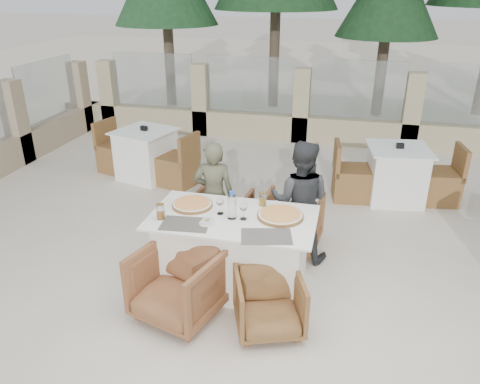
% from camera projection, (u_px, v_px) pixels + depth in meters
% --- Properties ---
extents(ground, '(80.00, 80.00, 0.00)m').
position_uv_depth(ground, '(244.00, 278.00, 4.90)').
color(ground, beige).
rests_on(ground, ground).
extents(sand_patch, '(30.00, 16.00, 0.01)m').
position_uv_depth(sand_patch, '(330.00, 66.00, 17.32)').
color(sand_patch, '#F2E5C6').
rests_on(sand_patch, ground).
extents(perimeter_wall_far, '(10.00, 0.34, 1.60)m').
position_uv_depth(perimeter_wall_far, '(302.00, 100.00, 8.83)').
color(perimeter_wall_far, tan).
rests_on(perimeter_wall_far, ground).
extents(pine_centre, '(2.20, 2.20, 5.00)m').
position_uv_depth(pine_centre, '(390.00, 0.00, 9.94)').
color(pine_centre, '#1D4420').
rests_on(pine_centre, ground).
extents(dining_table, '(1.60, 0.90, 0.77)m').
position_uv_depth(dining_table, '(233.00, 251.00, 4.66)').
color(dining_table, white).
rests_on(dining_table, ground).
extents(placemat_near_left, '(0.48, 0.34, 0.00)m').
position_uv_depth(placemat_near_left, '(185.00, 224.00, 4.36)').
color(placemat_near_left, '#56524A').
rests_on(placemat_near_left, dining_table).
extents(placemat_near_right, '(0.51, 0.39, 0.00)m').
position_uv_depth(placemat_near_right, '(266.00, 236.00, 4.15)').
color(placemat_near_right, '#5D5750').
rests_on(placemat_near_right, dining_table).
extents(pizza_left, '(0.49, 0.49, 0.05)m').
position_uv_depth(pizza_left, '(192.00, 204.00, 4.70)').
color(pizza_left, '#DC5D1E').
rests_on(pizza_left, dining_table).
extents(pizza_right, '(0.57, 0.57, 0.06)m').
position_uv_depth(pizza_right, '(280.00, 215.00, 4.48)').
color(pizza_right, '#CE651C').
rests_on(pizza_right, dining_table).
extents(water_bottle, '(0.10, 0.10, 0.28)m').
position_uv_depth(water_bottle, '(232.00, 205.00, 4.41)').
color(water_bottle, '#AACADF').
rests_on(water_bottle, dining_table).
extents(wine_glass_centre, '(0.09, 0.09, 0.18)m').
position_uv_depth(wine_glass_centre, '(220.00, 205.00, 4.52)').
color(wine_glass_centre, white).
rests_on(wine_glass_centre, dining_table).
extents(wine_glass_near, '(0.09, 0.09, 0.18)m').
position_uv_depth(wine_glass_near, '(243.00, 211.00, 4.42)').
color(wine_glass_near, white).
rests_on(wine_glass_near, dining_table).
extents(beer_glass_left, '(0.10, 0.10, 0.15)m').
position_uv_depth(beer_glass_left, '(161.00, 211.00, 4.43)').
color(beer_glass_left, '#C2751B').
rests_on(beer_glass_left, dining_table).
extents(beer_glass_right, '(0.09, 0.09, 0.14)m').
position_uv_depth(beer_glass_right, '(263.00, 199.00, 4.70)').
color(beer_glass_right, gold).
rests_on(beer_glass_right, dining_table).
extents(olive_dish, '(0.11, 0.11, 0.04)m').
position_uv_depth(olive_dish, '(207.00, 222.00, 4.36)').
color(olive_dish, silver).
rests_on(olive_dish, dining_table).
extents(armchair_far_left, '(0.69, 0.71, 0.60)m').
position_uv_depth(armchair_far_left, '(221.00, 216.00, 5.56)').
color(armchair_far_left, brown).
rests_on(armchair_far_left, ground).
extents(armchair_far_right, '(0.72, 0.74, 0.62)m').
position_uv_depth(armchair_far_right, '(291.00, 222.00, 5.40)').
color(armchair_far_right, brown).
rests_on(armchair_far_right, ground).
extents(armchair_near_left, '(0.89, 0.91, 0.67)m').
position_uv_depth(armchair_near_left, '(178.00, 284.00, 4.24)').
color(armchair_near_left, brown).
rests_on(armchair_near_left, ground).
extents(armchair_near_right, '(0.74, 0.75, 0.54)m').
position_uv_depth(armchair_near_right, '(269.00, 303.00, 4.09)').
color(armchair_near_right, brown).
rests_on(armchair_near_right, ground).
extents(diner_left, '(0.51, 0.39, 1.27)m').
position_uv_depth(diner_left, '(214.00, 195.00, 5.29)').
color(diner_left, '#56573F').
rests_on(diner_left, ground).
extents(diner_right, '(0.68, 0.54, 1.36)m').
position_uv_depth(diner_right, '(300.00, 201.00, 5.03)').
color(diner_right, '#343639').
rests_on(diner_right, ground).
extents(bg_table_a, '(1.80, 1.23, 0.77)m').
position_uv_depth(bg_table_a, '(146.00, 154.00, 7.29)').
color(bg_table_a, white).
rests_on(bg_table_a, ground).
extents(bg_table_b, '(1.73, 1.03, 0.77)m').
position_uv_depth(bg_table_b, '(396.00, 174.00, 6.52)').
color(bg_table_b, white).
rests_on(bg_table_b, ground).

